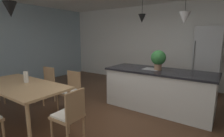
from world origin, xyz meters
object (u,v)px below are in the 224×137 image
(chair_far_left, at_px, (45,83))
(dining_table, at_px, (20,87))
(refrigerator, at_px, (207,61))
(potted_plant_on_island, at_px, (158,58))
(vase_on_dining_table, at_px, (26,77))
(kitchen_island, at_px, (158,89))
(chair_far_right, at_px, (70,90))
(chair_kitchen_end, at_px, (70,114))

(chair_far_left, bearing_deg, dining_table, -61.55)
(dining_table, height_order, refrigerator, refrigerator)
(potted_plant_on_island, relative_size, vase_on_dining_table, 1.99)
(dining_table, xyz_separation_m, kitchen_island, (2.02, 2.04, -0.21))
(kitchen_island, relative_size, potted_plant_on_island, 5.29)
(dining_table, relative_size, potted_plant_on_island, 4.59)
(chair_far_right, distance_m, chair_kitchen_end, 1.25)
(chair_kitchen_end, xyz_separation_m, chair_far_left, (-1.84, 0.84, 0.00))
(potted_plant_on_island, bearing_deg, chair_far_left, -154.00)
(chair_far_right, distance_m, kitchen_island, 1.97)
(chair_far_left, relative_size, potted_plant_on_island, 1.98)
(refrigerator, xyz_separation_m, potted_plant_on_island, (-0.77, -1.78, 0.21))
(chair_far_left, relative_size, vase_on_dining_table, 3.94)
(dining_table, xyz_separation_m, chair_far_left, (-0.46, 0.85, -0.19))
(dining_table, distance_m, vase_on_dining_table, 0.22)
(chair_far_left, bearing_deg, potted_plant_on_island, 26.00)
(chair_far_left, bearing_deg, chair_kitchen_end, -24.65)
(chair_far_right, height_order, chair_far_left, same)
(kitchen_island, bearing_deg, refrigerator, 67.48)
(kitchen_island, distance_m, vase_on_dining_table, 2.82)
(chair_kitchen_end, bearing_deg, potted_plant_on_island, 73.33)
(chair_far_left, distance_m, vase_on_dining_table, 0.90)
(dining_table, height_order, chair_far_left, chair_far_left)
(chair_kitchen_end, bearing_deg, chair_far_left, 155.35)
(chair_far_left, height_order, vase_on_dining_table, vase_on_dining_table)
(chair_kitchen_end, height_order, refrigerator, refrigerator)
(chair_far_left, distance_m, potted_plant_on_island, 2.81)
(dining_table, height_order, kitchen_island, kitchen_island)
(dining_table, xyz_separation_m, potted_plant_on_island, (1.99, 2.04, 0.49))
(chair_far_left, xyz_separation_m, refrigerator, (3.22, 2.98, 0.48))
(potted_plant_on_island, bearing_deg, chair_kitchen_end, -106.67)
(potted_plant_on_island, bearing_deg, vase_on_dining_table, -136.69)
(chair_far_right, bearing_deg, potted_plant_on_island, 37.81)
(chair_far_right, distance_m, refrigerator, 3.80)
(chair_kitchen_end, bearing_deg, kitchen_island, 72.52)
(chair_far_left, xyz_separation_m, potted_plant_on_island, (2.45, 1.19, 0.68))
(dining_table, relative_size, chair_far_right, 2.32)
(refrigerator, xyz_separation_m, vase_on_dining_table, (-2.79, -3.68, -0.11))
(chair_far_right, bearing_deg, dining_table, -118.11)
(chair_kitchen_end, distance_m, potted_plant_on_island, 2.23)
(kitchen_island, distance_m, potted_plant_on_island, 0.70)
(potted_plant_on_island, height_order, vase_on_dining_table, potted_plant_on_island)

